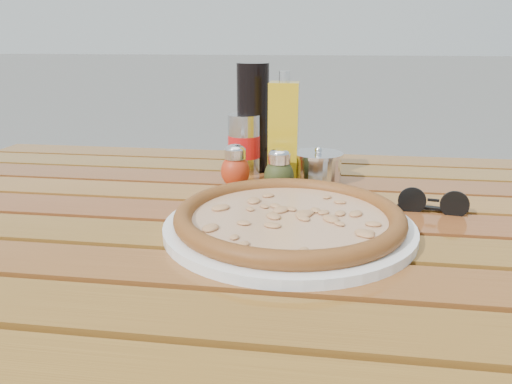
# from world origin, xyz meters

# --- Properties ---
(table) EXTENTS (1.40, 0.90, 0.75)m
(table) POSITION_xyz_m (0.00, -0.00, 0.67)
(table) COLOR #34180B
(table) RESTS_ON ground
(plate) EXTENTS (0.45, 0.45, 0.01)m
(plate) POSITION_xyz_m (0.06, -0.07, 0.76)
(plate) COLOR white
(plate) RESTS_ON table
(pizza) EXTENTS (0.42, 0.42, 0.03)m
(pizza) POSITION_xyz_m (0.06, -0.07, 0.77)
(pizza) COLOR beige
(pizza) RESTS_ON plate
(pepper_shaker) EXTENTS (0.06, 0.06, 0.08)m
(pepper_shaker) POSITION_xyz_m (-0.06, 0.15, 0.79)
(pepper_shaker) COLOR red
(pepper_shaker) RESTS_ON table
(oregano_shaker) EXTENTS (0.06, 0.06, 0.08)m
(oregano_shaker) POSITION_xyz_m (0.03, 0.12, 0.79)
(oregano_shaker) COLOR #383F19
(oregano_shaker) RESTS_ON table
(dark_bottle) EXTENTS (0.09, 0.09, 0.22)m
(dark_bottle) POSITION_xyz_m (-0.04, 0.28, 0.86)
(dark_bottle) COLOR black
(dark_bottle) RESTS_ON table
(soda_can) EXTENTS (0.08, 0.08, 0.12)m
(soda_can) POSITION_xyz_m (-0.06, 0.25, 0.81)
(soda_can) COLOR #B8B8BD
(soda_can) RESTS_ON table
(olive_oil_cruet) EXTENTS (0.06, 0.06, 0.21)m
(olive_oil_cruet) POSITION_xyz_m (0.03, 0.20, 0.85)
(olive_oil_cruet) COLOR #BF9914
(olive_oil_cruet) RESTS_ON table
(parmesan_tin) EXTENTS (0.12, 0.12, 0.07)m
(parmesan_tin) POSITION_xyz_m (0.09, 0.19, 0.78)
(parmesan_tin) COLOR silver
(parmesan_tin) RESTS_ON table
(sunglasses) EXTENTS (0.11, 0.04, 0.04)m
(sunglasses) POSITION_xyz_m (0.28, 0.05, 0.77)
(sunglasses) COLOR black
(sunglasses) RESTS_ON table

